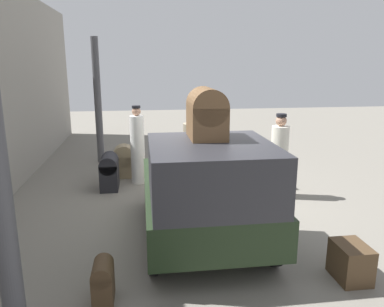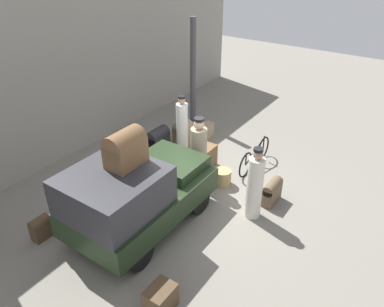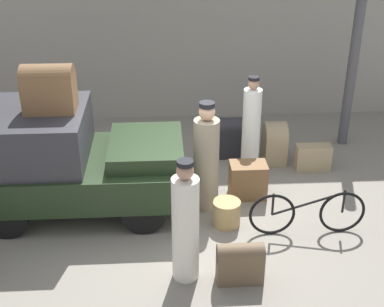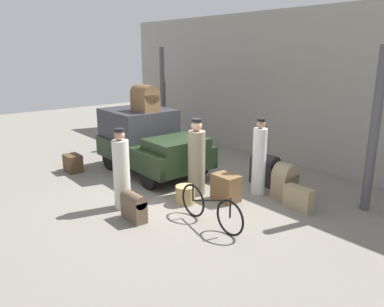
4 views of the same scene
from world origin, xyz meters
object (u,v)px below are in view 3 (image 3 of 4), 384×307
Objects in this scene: truck at (65,157)px; porter_with_bicycle at (206,161)px; bicycle at (307,213)px; suitcase_small_leather at (313,158)px; trunk_large_brown at (240,262)px; porter_carrying_trunk at (185,226)px; trunk_on_truck_roof at (49,88)px; trunk_wicker_pale at (228,136)px; suitcase_tan_flat at (274,142)px; trunk_barrel_dark at (6,154)px; wicker_basket at (226,213)px; suitcase_black_upright at (248,180)px; conductor_in_dark_uniform at (251,129)px.

truck is 1.80× the size of porter_with_bicycle.
truck is 3.86m from bicycle.
suitcase_small_leather is 1.03× the size of trunk_large_brown.
porter_carrying_trunk is 2.98m from trunk_on_truck_roof.
bicycle is 2.77× the size of suitcase_small_leather.
porter_with_bicycle is 2.00m from trunk_large_brown.
suitcase_tan_flat is at bearing -18.99° from trunk_wicker_pale.
suitcase_small_leather is 5.72m from trunk_barrel_dark.
trunk_barrel_dark is at bearing 133.60° from truck.
bicycle reaches higher than wicker_basket.
wicker_basket is 4.43m from trunk_barrel_dark.
porter_carrying_trunk is at bearing -103.38° from porter_with_bicycle.
wicker_basket is at bearing -119.07° from suitcase_tan_flat.
wicker_basket is 2.39m from suitcase_tan_flat.
truck reaches higher than wicker_basket.
porter_carrying_trunk is 2.84× the size of trunk_large_brown.
trunk_large_brown is at bearing -81.14° from porter_with_bicycle.
porter_carrying_trunk is at bearing -120.10° from wicker_basket.
suitcase_black_upright is at bearing -147.36° from suitcase_small_leather.
suitcase_tan_flat reaches higher than suitcase_black_upright.
suitcase_tan_flat is 1.52× the size of trunk_barrel_dark.
trunk_barrel_dark is at bearing 130.97° from trunk_on_truck_roof.
porter_carrying_trunk reaches higher than suitcase_black_upright.
trunk_barrel_dark is at bearing 174.95° from conductor_in_dark_uniform.
suitcase_black_upright is at bearing -16.71° from trunk_barrel_dark.
conductor_in_dark_uniform is at bearing 178.20° from suitcase_small_leather.
trunk_wicker_pale is (0.58, 1.81, -0.42)m from porter_with_bicycle.
wicker_basket is 0.70× the size of trunk_large_brown.
porter_with_bicycle is 2.32× the size of trunk_wicker_pale.
conductor_in_dark_uniform reaches higher than porter_carrying_trunk.
suitcase_small_leather is 0.79× the size of suitcase_tan_flat.
suitcase_black_upright is at bearing 60.34° from porter_carrying_trunk.
porter_with_bicycle is at bearing 116.14° from wicker_basket.
bicycle is 2.10m from suitcase_small_leather.
bicycle is 4.07× the size of wicker_basket.
trunk_wicker_pale is at bearing 3.31° from trunk_barrel_dark.
truck is at bearing 141.28° from trunk_large_brown.
porter_with_bicycle is (2.23, -0.12, -0.07)m from truck.
trunk_on_truck_roof is at bearing 135.82° from porter_carrying_trunk.
trunk_large_brown is 3.61m from suitcase_tan_flat.
wicker_basket is (-1.18, 0.31, -0.16)m from bicycle.
trunk_on_truck_roof is at bearing 177.01° from porter_with_bicycle.
wicker_basket is at bearing 165.44° from bicycle.
conductor_in_dark_uniform is at bearing -62.67° from trunk_wicker_pale.
wicker_basket is 2.48m from suitcase_small_leather.
trunk_wicker_pale is at bearing 74.43° from porter_carrying_trunk.
trunk_large_brown is 3.77m from trunk_on_truck_roof.
porter_carrying_trunk is 2.38m from suitcase_black_upright.
porter_carrying_trunk is (1.82, -1.88, -0.09)m from truck.
bicycle is 2.24× the size of trunk_wicker_pale.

